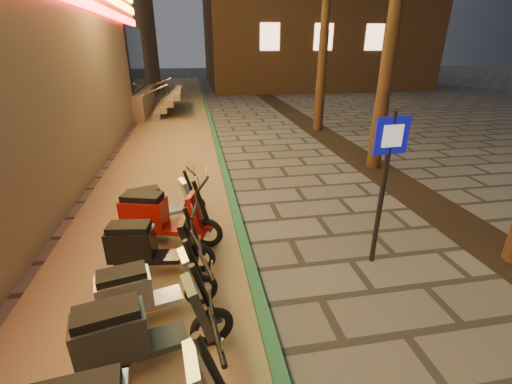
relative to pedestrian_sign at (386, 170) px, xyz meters
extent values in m
cube|color=#8C7251|center=(-3.79, 7.58, -1.63)|extent=(3.40, 60.00, 0.01)
cube|color=#235E3C|center=(-2.09, 7.58, -1.59)|extent=(0.18, 60.00, 0.10)
cube|color=black|center=(2.41, 2.58, -1.63)|extent=(1.20, 40.00, 0.02)
cube|color=black|center=(-5.64, 15.58, 1.16)|extent=(0.08, 5.00, 3.00)
cube|color=gray|center=(-7.69, 15.58, -1.04)|extent=(5.00, 6.00, 1.20)
cube|color=gray|center=(-4.69, 15.58, -1.49)|extent=(0.35, 5.00, 0.30)
cube|color=gray|center=(-4.34, 15.58, -1.19)|extent=(0.35, 5.00, 0.30)
cube|color=gray|center=(-3.99, 15.58, -0.89)|extent=(0.35, 5.00, 0.30)
cube|color=gray|center=(-3.64, 15.58, -0.59)|extent=(0.35, 5.00, 0.30)
cylinder|color=silver|center=(-5.09, 13.58, -0.39)|extent=(2.09, 0.06, 0.81)
cylinder|color=silver|center=(-5.09, 17.58, -0.39)|extent=(2.09, 0.06, 0.81)
cube|color=#FFBF8C|center=(2.81, 21.55, 2.36)|extent=(1.40, 0.06, 1.80)
cube|color=#FFBF8C|center=(6.81, 21.55, 2.36)|extent=(1.40, 0.06, 1.80)
cube|color=#FFBF8C|center=(10.81, 21.55, 2.36)|extent=(1.40, 0.06, 1.80)
cylinder|color=#472D19|center=(2.41, 4.58, 1.21)|extent=(0.40, 0.40, 5.70)
cylinder|color=#472D19|center=(2.41, 9.58, 1.34)|extent=(0.40, 0.40, 5.95)
cylinder|color=black|center=(0.00, 0.01, -0.37)|extent=(0.08, 0.08, 2.53)
cube|color=#0B0D98|center=(0.00, -0.01, 0.54)|extent=(0.56, 0.08, 0.56)
cube|color=white|center=(0.00, -0.03, 0.54)|extent=(0.32, 0.05, 0.32)
cylinder|color=black|center=(-2.81, -2.38, -0.76)|extent=(0.31, 0.11, 0.81)
cylinder|color=black|center=(-2.76, -2.38, -0.41)|extent=(0.12, 0.64, 0.05)
torus|color=black|center=(-3.92, -1.58, -1.37)|extent=(0.55, 0.22, 0.54)
cylinder|color=silver|center=(-3.92, -1.58, -1.37)|extent=(0.17, 0.13, 0.15)
torus|color=black|center=(-2.78, -1.31, -1.37)|extent=(0.55, 0.22, 0.54)
cylinder|color=silver|center=(-2.78, -1.31, -1.37)|extent=(0.17, 0.13, 0.15)
cube|color=#222427|center=(-3.36, -1.45, -1.33)|extent=(0.64, 0.48, 0.08)
cube|color=#222427|center=(-3.84, -1.56, -1.07)|extent=(0.80, 0.55, 0.52)
cube|color=black|center=(-3.84, -1.56, -0.76)|extent=(0.71, 0.47, 0.13)
cube|color=#222427|center=(-2.92, -1.34, -1.01)|extent=(0.36, 0.47, 0.73)
cylinder|color=black|center=(-2.85, -1.33, -0.81)|extent=(0.29, 0.14, 0.77)
cylinder|color=black|center=(-2.80, -1.32, -0.47)|extent=(0.18, 0.60, 0.05)
cube|color=#222427|center=(-2.78, -1.31, -1.24)|extent=(0.26, 0.19, 0.06)
torus|color=black|center=(-3.91, -0.81, -1.40)|extent=(0.49, 0.20, 0.49)
cylinder|color=silver|center=(-3.91, -0.81, -1.40)|extent=(0.15, 0.12, 0.13)
torus|color=black|center=(-2.89, -0.57, -1.40)|extent=(0.49, 0.20, 0.49)
cylinder|color=silver|center=(-2.89, -0.57, -1.40)|extent=(0.15, 0.12, 0.13)
cube|color=#BCBDC1|center=(-3.41, -0.69, -1.36)|extent=(0.57, 0.43, 0.07)
cube|color=#BCBDC1|center=(-3.83, -0.79, -1.13)|extent=(0.72, 0.50, 0.47)
cube|color=black|center=(-3.83, -0.79, -0.86)|extent=(0.63, 0.42, 0.11)
cube|color=#BCBDC1|center=(-3.02, -0.60, -1.08)|extent=(0.33, 0.42, 0.66)
cylinder|color=black|center=(-2.95, -0.58, -0.89)|extent=(0.26, 0.12, 0.69)
cylinder|color=black|center=(-2.91, -0.57, -0.59)|extent=(0.16, 0.54, 0.04)
cube|color=#BCBDC1|center=(-2.89, -0.57, -1.28)|extent=(0.23, 0.17, 0.06)
torus|color=black|center=(-4.00, 0.35, -1.38)|extent=(0.53, 0.17, 0.52)
cylinder|color=silver|center=(-4.00, 0.35, -1.38)|extent=(0.15, 0.12, 0.14)
torus|color=black|center=(-2.89, 0.20, -1.38)|extent=(0.53, 0.17, 0.52)
cylinder|color=silver|center=(-2.89, 0.20, -1.38)|extent=(0.15, 0.12, 0.14)
cube|color=black|center=(-3.46, 0.28, -1.34)|extent=(0.59, 0.41, 0.08)
cube|color=black|center=(-3.92, 0.34, -1.09)|extent=(0.74, 0.47, 0.50)
cube|color=black|center=(-3.92, 0.34, -0.80)|extent=(0.65, 0.40, 0.12)
cube|color=black|center=(-3.03, 0.22, -1.04)|extent=(0.32, 0.43, 0.70)
cylinder|color=black|center=(-2.96, 0.21, -0.84)|extent=(0.28, 0.11, 0.74)
cylinder|color=black|center=(-2.91, 0.20, -0.52)|extent=(0.12, 0.58, 0.04)
cube|color=black|center=(-2.89, 0.20, -1.26)|extent=(0.24, 0.17, 0.06)
torus|color=black|center=(-3.91, 1.30, -1.35)|extent=(0.58, 0.27, 0.57)
cylinder|color=silver|center=(-3.91, 1.30, -1.35)|extent=(0.18, 0.15, 0.15)
torus|color=black|center=(-2.73, 0.94, -1.35)|extent=(0.58, 0.27, 0.57)
cylinder|color=silver|center=(-2.73, 0.94, -1.35)|extent=(0.18, 0.15, 0.15)
cube|color=maroon|center=(-3.33, 1.12, -1.31)|extent=(0.69, 0.54, 0.09)
cube|color=maroon|center=(-3.83, 1.28, -1.03)|extent=(0.86, 0.63, 0.55)
cube|color=black|center=(-3.83, 1.28, -0.71)|extent=(0.76, 0.54, 0.13)
cube|color=maroon|center=(-2.88, 0.98, -0.98)|extent=(0.41, 0.51, 0.77)
cylinder|color=black|center=(-2.81, 0.96, -0.76)|extent=(0.31, 0.16, 0.81)
cylinder|color=black|center=(-2.75, 0.95, -0.41)|extent=(0.23, 0.62, 0.05)
cube|color=maroon|center=(-2.73, 0.94, -1.22)|extent=(0.28, 0.22, 0.07)
torus|color=black|center=(-3.95, 1.83, -1.39)|extent=(0.50, 0.24, 0.49)
cylinder|color=silver|center=(-3.95, 1.83, -1.39)|extent=(0.15, 0.13, 0.13)
torus|color=black|center=(-2.95, 2.15, -1.39)|extent=(0.50, 0.24, 0.49)
cylinder|color=silver|center=(-2.95, 2.15, -1.39)|extent=(0.15, 0.13, 0.13)
cube|color=#929198|center=(-3.46, 1.99, -1.36)|extent=(0.59, 0.46, 0.08)
cube|color=#929198|center=(-3.88, 1.86, -1.12)|extent=(0.74, 0.54, 0.47)
cube|color=black|center=(-3.88, 1.86, -0.85)|extent=(0.65, 0.46, 0.11)
cube|color=#929198|center=(-3.08, 2.11, -1.07)|extent=(0.35, 0.44, 0.66)
cylinder|color=black|center=(-3.01, 2.13, -0.89)|extent=(0.27, 0.14, 0.70)
cylinder|color=black|center=(-2.97, 2.15, -0.58)|extent=(0.21, 0.53, 0.04)
cube|color=#929198|center=(-2.95, 2.15, -1.28)|extent=(0.24, 0.19, 0.06)
camera|label=1|loc=(-2.81, -4.49, 1.74)|focal=24.00mm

